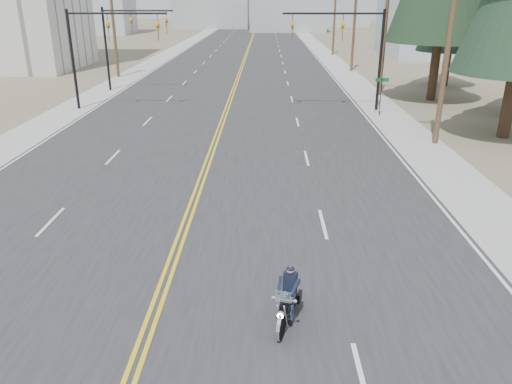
{
  "coord_description": "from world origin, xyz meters",
  "views": [
    {
      "loc": [
        2.88,
        -4.52,
        7.69
      ],
      "look_at": [
        2.58,
        11.11,
        1.6
      ],
      "focal_mm": 35.0,
      "sensor_mm": 36.0,
      "label": 1
    }
  ],
  "objects": [
    {
      "name": "road",
      "position": [
        0.0,
        70.0,
        0.01
      ],
      "size": [
        20.0,
        200.0,
        0.01
      ],
      "primitive_type": "cube",
      "color": "#303033",
      "rests_on": "ground"
    },
    {
      "name": "sidewalk_left",
      "position": [
        -11.5,
        70.0,
        0.01
      ],
      "size": [
        3.0,
        200.0,
        0.01
      ],
      "primitive_type": "cube",
      "color": "#A5A5A0",
      "rests_on": "ground"
    },
    {
      "name": "sidewalk_right",
      "position": [
        11.5,
        70.0,
        0.01
      ],
      "size": [
        3.0,
        200.0,
        0.01
      ],
      "primitive_type": "cube",
      "color": "#A5A5A0",
      "rests_on": "ground"
    },
    {
      "name": "traffic_mast_left",
      "position": [
        -8.98,
        32.0,
        4.94
      ],
      "size": [
        7.1,
        0.26,
        7.0
      ],
      "color": "black",
      "rests_on": "ground"
    },
    {
      "name": "traffic_mast_right",
      "position": [
        8.98,
        32.0,
        4.94
      ],
      "size": [
        7.1,
        0.26,
        7.0
      ],
      "color": "black",
      "rests_on": "ground"
    },
    {
      "name": "traffic_mast_far",
      "position": [
        -9.31,
        40.0,
        4.87
      ],
      "size": [
        6.1,
        0.26,
        7.0
      ],
      "color": "black",
      "rests_on": "ground"
    },
    {
      "name": "street_sign",
      "position": [
        10.8,
        30.0,
        1.8
      ],
      "size": [
        0.9,
        0.06,
        2.62
      ],
      "color": "black",
      "rests_on": "ground"
    },
    {
      "name": "utility_pole_b",
      "position": [
        12.5,
        23.0,
        5.98
      ],
      "size": [
        2.2,
        0.3,
        11.5
      ],
      "color": "brown",
      "rests_on": "ground"
    },
    {
      "name": "utility_pole_c",
      "position": [
        12.5,
        38.0,
        5.73
      ],
      "size": [
        2.2,
        0.3,
        11.0
      ],
      "color": "brown",
      "rests_on": "ground"
    },
    {
      "name": "utility_pole_d",
      "position": [
        12.5,
        53.0,
        5.98
      ],
      "size": [
        2.2,
        0.3,
        11.5
      ],
      "color": "brown",
      "rests_on": "ground"
    },
    {
      "name": "utility_pole_e",
      "position": [
        12.5,
        70.0,
        5.73
      ],
      "size": [
        2.2,
        0.3,
        11.0
      ],
      "color": "brown",
      "rests_on": "ground"
    },
    {
      "name": "utility_pole_left",
      "position": [
        -12.5,
        48.0,
        5.48
      ],
      "size": [
        2.2,
        0.3,
        10.5
      ],
      "color": "brown",
      "rests_on": "ground"
    },
    {
      "name": "haze_bldg_b",
      "position": [
        8.0,
        125.0,
        7.0
      ],
      "size": [
        18.0,
        14.0,
        14.0
      ],
      "primitive_type": "cube",
      "color": "#ADB2B7",
      "rests_on": "ground"
    },
    {
      "name": "haze_bldg_e",
      "position": [
        25.0,
        150.0,
        6.0
      ],
      "size": [
        14.0,
        14.0,
        12.0
      ],
      "primitive_type": "cube",
      "color": "#B7BCC6",
      "rests_on": "ground"
    },
    {
      "name": "motorcyclist",
      "position": [
        3.46,
        6.11,
        0.74
      ],
      "size": [
        1.27,
        2.03,
        1.48
      ],
      "primitive_type": null,
      "rotation": [
        0.0,
        0.0,
        2.88
      ],
      "color": "black",
      "rests_on": "ground"
    }
  ]
}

